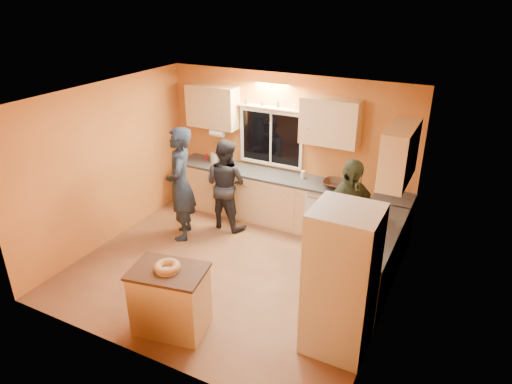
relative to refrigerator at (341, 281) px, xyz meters
The scene contains 14 objects.
ground 2.24m from the refrigerator, 157.06° to the left, with size 4.50×4.50×0.00m, color brown.
room_shell 2.26m from the refrigerator, 145.60° to the left, with size 4.54×4.04×2.61m.
back_counter 3.16m from the refrigerator, 126.89° to the left, with size 4.23×0.62×0.90m.
right_counter 1.38m from the refrigerator, 87.36° to the left, with size 0.62×1.84×0.90m.
refrigerator is the anchor object (origin of this frame).
island 2.07m from the refrigerator, 160.96° to the right, with size 0.99×0.76×0.86m.
bundt_pastry 2.01m from the refrigerator, 160.96° to the right, with size 0.31×0.31×0.09m, color #B08548.
person_left 3.39m from the refrigerator, 157.23° to the left, with size 0.70×0.46×1.91m, color black.
person_center 3.29m from the refrigerator, 143.65° to the left, with size 0.78×0.61×1.60m, color black.
person_right 1.58m from the refrigerator, 104.27° to the left, with size 1.04×0.43×1.77m, color #333824.
mixing_bowl 2.63m from the refrigerator, 109.58° to the left, with size 0.40×0.40×0.10m, color #321D10.
utensil_crock 4.14m from the refrigerator, 141.72° to the left, with size 0.14×0.14×0.17m, color beige.
potted_plant 0.53m from the refrigerator, 83.06° to the left, with size 0.27×0.24×0.30m, color gray.
red_box 1.39m from the refrigerator, 88.50° to the left, with size 0.16×0.12×0.07m, color #A41926.
Camera 1 is at (2.96, -4.98, 3.92)m, focal length 32.00 mm.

